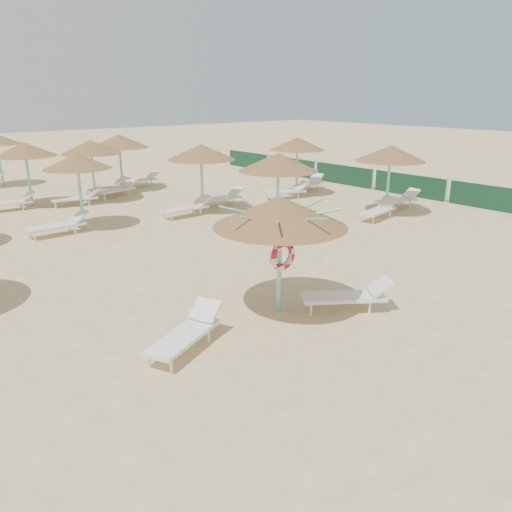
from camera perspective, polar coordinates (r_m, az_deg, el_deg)
ground at (r=10.75m, az=1.72°, el=-7.28°), size 120.00×120.00×0.00m
main_palapa at (r=10.51m, az=2.79°, el=5.00°), size 2.87×2.87×2.57m
lounger_main_a at (r=9.57m, az=-7.86°, el=-8.62°), size 1.96×1.29×0.69m
lounger_main_b at (r=11.27m, az=10.64°, el=-4.45°), size 1.95×1.62×0.72m
palapa_field at (r=20.38m, az=-16.08°, el=10.93°), size 20.29×19.37×2.72m
windbreak_fence at (r=27.05m, az=10.04°, el=9.10°), size 0.08×19.84×1.10m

